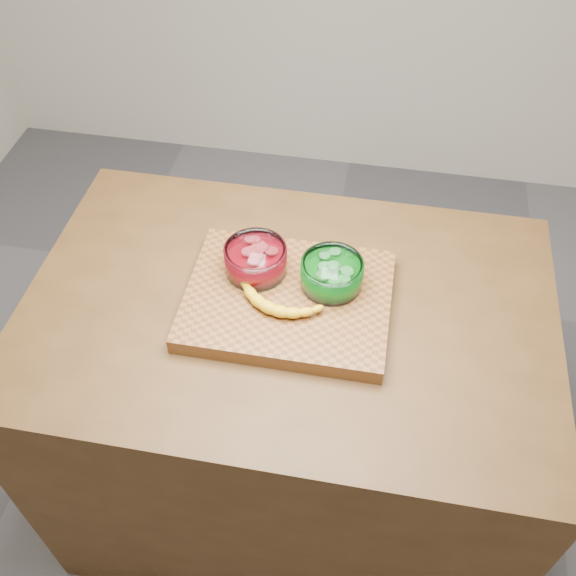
# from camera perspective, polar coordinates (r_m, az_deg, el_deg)

# --- Properties ---
(ground) EXTENTS (3.50, 3.50, 0.00)m
(ground) POSITION_cam_1_polar(r_m,az_deg,el_deg) (2.21, -0.00, -16.92)
(ground) COLOR #56565A
(ground) RESTS_ON ground
(counter) EXTENTS (1.20, 0.80, 0.90)m
(counter) POSITION_cam_1_polar(r_m,az_deg,el_deg) (1.81, -0.00, -10.87)
(counter) COLOR #4A2F16
(counter) RESTS_ON ground
(cutting_board) EXTENTS (0.45, 0.35, 0.04)m
(cutting_board) POSITION_cam_1_polar(r_m,az_deg,el_deg) (1.43, -0.00, -1.07)
(cutting_board) COLOR brown
(cutting_board) RESTS_ON counter
(bowl_red) EXTENTS (0.14, 0.14, 0.07)m
(bowl_red) POSITION_cam_1_polar(r_m,az_deg,el_deg) (1.44, -2.89, 2.54)
(bowl_red) COLOR white
(bowl_red) RESTS_ON cutting_board
(bowl_green) EXTENTS (0.14, 0.14, 0.06)m
(bowl_green) POSITION_cam_1_polar(r_m,az_deg,el_deg) (1.41, 3.91, 1.28)
(bowl_green) COLOR white
(bowl_green) RESTS_ON cutting_board
(banana) EXTENTS (0.23, 0.14, 0.03)m
(banana) POSITION_cam_1_polar(r_m,az_deg,el_deg) (1.39, -0.74, -0.67)
(banana) COLOR gold
(banana) RESTS_ON cutting_board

